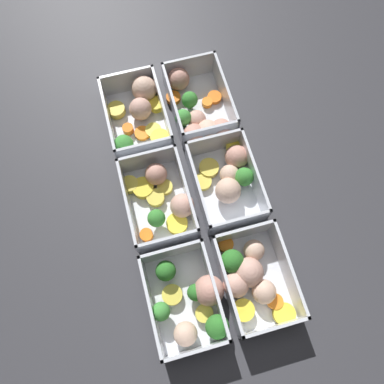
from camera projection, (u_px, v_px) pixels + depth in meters
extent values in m
plane|color=#38383D|center=(192.00, 196.00, 0.69)|extent=(4.00, 4.00, 0.00)
cube|color=silver|center=(138.00, 122.00, 0.74)|extent=(0.16, 0.11, 0.00)
cube|color=silver|center=(109.00, 121.00, 0.71)|extent=(0.16, 0.01, 0.06)
cube|color=silver|center=(163.00, 109.00, 0.72)|extent=(0.16, 0.01, 0.06)
cube|color=silver|center=(128.00, 81.00, 0.74)|extent=(0.01, 0.11, 0.06)
cube|color=silver|center=(146.00, 151.00, 0.69)|extent=(0.01, 0.11, 0.06)
cylinder|color=orange|center=(128.00, 129.00, 0.73)|extent=(0.03, 0.03, 0.01)
cylinder|color=#DBC647|center=(153.00, 131.00, 0.73)|extent=(0.04, 0.04, 0.01)
cylinder|color=#DBC647|center=(117.00, 110.00, 0.74)|extent=(0.05, 0.05, 0.02)
cylinder|color=#519448|center=(126.00, 149.00, 0.71)|extent=(0.01, 0.01, 0.02)
sphere|color=#42933D|center=(124.00, 144.00, 0.69)|extent=(0.04, 0.04, 0.04)
sphere|color=beige|center=(144.00, 89.00, 0.74)|extent=(0.06, 0.06, 0.05)
sphere|color=#D19E8C|center=(140.00, 109.00, 0.72)|extent=(0.05, 0.05, 0.04)
cylinder|color=orange|center=(142.00, 133.00, 0.73)|extent=(0.03, 0.03, 0.01)
cylinder|color=yellow|center=(160.00, 139.00, 0.72)|extent=(0.04, 0.04, 0.01)
cylinder|color=yellow|center=(156.00, 105.00, 0.74)|extent=(0.03, 0.03, 0.02)
cube|color=silver|center=(159.00, 204.00, 0.69)|extent=(0.16, 0.11, 0.00)
cube|color=silver|center=(129.00, 207.00, 0.65)|extent=(0.16, 0.01, 0.06)
cube|color=silver|center=(186.00, 192.00, 0.66)|extent=(0.16, 0.01, 0.06)
cube|color=silver|center=(148.00, 160.00, 0.68)|extent=(0.01, 0.11, 0.06)
cube|color=silver|center=(169.00, 242.00, 0.63)|extent=(0.01, 0.11, 0.06)
cylinder|color=#DBC647|center=(130.00, 185.00, 0.69)|extent=(0.03, 0.03, 0.02)
cylinder|color=yellow|center=(177.00, 224.00, 0.66)|extent=(0.05, 0.05, 0.02)
sphere|color=tan|center=(156.00, 174.00, 0.68)|extent=(0.06, 0.06, 0.04)
cylinder|color=#49883F|center=(157.00, 221.00, 0.66)|extent=(0.01, 0.01, 0.02)
sphere|color=#388433|center=(156.00, 218.00, 0.65)|extent=(0.03, 0.03, 0.03)
sphere|color=#D19E8C|center=(182.00, 206.00, 0.66)|extent=(0.05, 0.05, 0.04)
cylinder|color=orange|center=(147.00, 235.00, 0.66)|extent=(0.03, 0.03, 0.01)
cylinder|color=#DBC647|center=(156.00, 198.00, 0.68)|extent=(0.03, 0.03, 0.01)
cylinder|color=#DBC647|center=(165.00, 187.00, 0.69)|extent=(0.04, 0.04, 0.01)
cylinder|color=yellow|center=(143.00, 188.00, 0.69)|extent=(0.06, 0.06, 0.01)
cube|color=silver|center=(184.00, 300.00, 0.63)|extent=(0.16, 0.11, 0.00)
cube|color=silver|center=(152.00, 308.00, 0.60)|extent=(0.16, 0.01, 0.06)
cube|color=silver|center=(214.00, 290.00, 0.61)|extent=(0.16, 0.01, 0.06)
cube|color=silver|center=(171.00, 252.00, 0.63)|extent=(0.01, 0.11, 0.06)
cube|color=silver|center=(196.00, 350.00, 0.58)|extent=(0.01, 0.11, 0.06)
cylinder|color=#519448|center=(162.00, 312.00, 0.61)|extent=(0.01, 0.01, 0.02)
sphere|color=#42933D|center=(161.00, 312.00, 0.59)|extent=(0.03, 0.03, 0.03)
cylinder|color=#407A37|center=(196.00, 293.00, 0.62)|extent=(0.01, 0.01, 0.01)
sphere|color=#2D7228|center=(196.00, 292.00, 0.61)|extent=(0.03, 0.03, 0.03)
cylinder|color=#DBC647|center=(172.00, 295.00, 0.62)|extent=(0.04, 0.04, 0.01)
sphere|color=beige|center=(186.00, 334.00, 0.59)|extent=(0.05, 0.05, 0.04)
sphere|color=tan|center=(209.00, 290.00, 0.61)|extent=(0.07, 0.07, 0.05)
cylinder|color=#407A37|center=(167.00, 272.00, 0.63)|extent=(0.01, 0.01, 0.02)
sphere|color=#2D7228|center=(166.00, 271.00, 0.62)|extent=(0.03, 0.03, 0.03)
cylinder|color=#407A37|center=(217.00, 327.00, 0.61)|extent=(0.01, 0.01, 0.01)
sphere|color=#2D7228|center=(217.00, 327.00, 0.59)|extent=(0.04, 0.04, 0.04)
cylinder|color=#DBC647|center=(204.00, 313.00, 0.61)|extent=(0.04, 0.04, 0.01)
cube|color=silver|center=(199.00, 108.00, 0.75)|extent=(0.16, 0.11, 0.00)
cube|color=silver|center=(173.00, 106.00, 0.72)|extent=(0.16, 0.01, 0.06)
cube|color=silver|center=(225.00, 94.00, 0.73)|extent=(0.16, 0.01, 0.06)
cube|color=silver|center=(189.00, 67.00, 0.75)|extent=(0.01, 0.11, 0.06)
cube|color=silver|center=(211.00, 135.00, 0.70)|extent=(0.01, 0.11, 0.06)
sphere|color=tan|center=(221.00, 130.00, 0.71)|extent=(0.06, 0.06, 0.04)
cylinder|color=#49883F|center=(190.00, 105.00, 0.74)|extent=(0.01, 0.01, 0.01)
sphere|color=#388433|center=(190.00, 100.00, 0.73)|extent=(0.03, 0.03, 0.03)
sphere|color=tan|center=(194.00, 135.00, 0.71)|extent=(0.05, 0.05, 0.04)
sphere|color=beige|center=(208.00, 131.00, 0.71)|extent=(0.06, 0.06, 0.04)
cylinder|color=orange|center=(207.00, 103.00, 0.75)|extent=(0.02, 0.02, 0.01)
sphere|color=#D19E8C|center=(197.00, 120.00, 0.72)|extent=(0.05, 0.05, 0.04)
sphere|color=tan|center=(179.00, 79.00, 0.75)|extent=(0.05, 0.05, 0.04)
cylinder|color=orange|center=(173.00, 98.00, 0.75)|extent=(0.04, 0.04, 0.01)
cylinder|color=orange|center=(214.00, 97.00, 0.75)|extent=(0.04, 0.04, 0.01)
cylinder|color=#519448|center=(183.00, 123.00, 0.73)|extent=(0.01, 0.01, 0.02)
sphere|color=#42933D|center=(183.00, 117.00, 0.71)|extent=(0.03, 0.03, 0.03)
cube|color=silver|center=(224.00, 187.00, 0.70)|extent=(0.16, 0.11, 0.00)
cube|color=silver|center=(198.00, 189.00, 0.67)|extent=(0.16, 0.01, 0.06)
cube|color=silver|center=(253.00, 175.00, 0.67)|extent=(0.16, 0.01, 0.06)
cube|color=silver|center=(213.00, 143.00, 0.70)|extent=(0.01, 0.11, 0.06)
cube|color=silver|center=(239.00, 223.00, 0.64)|extent=(0.01, 0.11, 0.06)
cylinder|color=yellow|center=(236.00, 146.00, 0.71)|extent=(0.05, 0.05, 0.01)
sphere|color=beige|center=(228.00, 191.00, 0.67)|extent=(0.06, 0.06, 0.05)
cylinder|color=#49883F|center=(243.00, 183.00, 0.69)|extent=(0.01, 0.01, 0.01)
sphere|color=#388433|center=(245.00, 179.00, 0.67)|extent=(0.03, 0.03, 0.03)
cylinder|color=#DBC647|center=(203.00, 182.00, 0.69)|extent=(0.05, 0.05, 0.01)
cylinder|color=#DBC647|center=(209.00, 168.00, 0.70)|extent=(0.05, 0.05, 0.01)
sphere|color=tan|center=(237.00, 157.00, 0.69)|extent=(0.05, 0.05, 0.04)
sphere|color=beige|center=(230.00, 174.00, 0.68)|extent=(0.05, 0.05, 0.04)
cube|color=silver|center=(254.00, 280.00, 0.64)|extent=(0.16, 0.11, 0.00)
cube|color=silver|center=(226.00, 287.00, 0.61)|extent=(0.16, 0.01, 0.06)
cube|color=silver|center=(287.00, 270.00, 0.62)|extent=(0.16, 0.01, 0.06)
cube|color=silver|center=(242.00, 233.00, 0.64)|extent=(0.01, 0.11, 0.06)
cube|color=silver|center=(273.00, 328.00, 0.59)|extent=(0.01, 0.11, 0.06)
sphere|color=#D19E8C|center=(236.00, 284.00, 0.61)|extent=(0.06, 0.06, 0.04)
cylinder|color=#407A37|center=(231.00, 263.00, 0.64)|extent=(0.01, 0.01, 0.02)
sphere|color=#2D7228|center=(232.00, 261.00, 0.62)|extent=(0.04, 0.04, 0.04)
cylinder|color=orange|center=(275.00, 302.00, 0.62)|extent=(0.04, 0.04, 0.02)
sphere|color=beige|center=(264.00, 292.00, 0.61)|extent=(0.06, 0.06, 0.04)
sphere|color=beige|center=(254.00, 250.00, 0.64)|extent=(0.05, 0.05, 0.04)
cylinder|color=orange|center=(226.00, 245.00, 0.65)|extent=(0.04, 0.04, 0.01)
cylinder|color=yellow|center=(284.00, 314.00, 0.61)|extent=(0.05, 0.05, 0.01)
sphere|color=#D19E8C|center=(249.00, 272.00, 0.62)|extent=(0.07, 0.07, 0.05)
cylinder|color=yellow|center=(243.00, 310.00, 0.61)|extent=(0.04, 0.04, 0.02)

